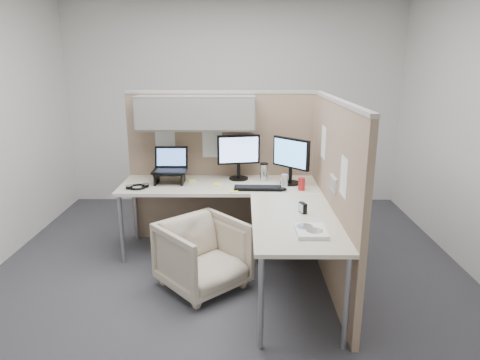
{
  "coord_description": "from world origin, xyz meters",
  "views": [
    {
      "loc": [
        0.13,
        -3.61,
        1.93
      ],
      "look_at": [
        0.1,
        0.25,
        0.85
      ],
      "focal_mm": 32.0,
      "sensor_mm": 36.0,
      "label": 1
    }
  ],
  "objects_px": {
    "desk": "(243,201)",
    "monitor_left": "(239,153)",
    "keyboard": "(258,188)",
    "office_chair": "(203,252)"
  },
  "relations": [
    {
      "from": "desk",
      "to": "keyboard",
      "type": "relative_size",
      "value": 4.4
    },
    {
      "from": "office_chair",
      "to": "keyboard",
      "type": "xyz_separation_m",
      "value": [
        0.49,
        0.56,
        0.41
      ]
    },
    {
      "from": "desk",
      "to": "office_chair",
      "type": "relative_size",
      "value": 3.02
    },
    {
      "from": "keyboard",
      "to": "monitor_left",
      "type": "bearing_deg",
      "value": 119.05
    },
    {
      "from": "keyboard",
      "to": "office_chair",
      "type": "bearing_deg",
      "value": -129.33
    },
    {
      "from": "keyboard",
      "to": "desk",
      "type": "bearing_deg",
      "value": -121.72
    },
    {
      "from": "office_chair",
      "to": "keyboard",
      "type": "relative_size",
      "value": 1.46
    },
    {
      "from": "desk",
      "to": "monitor_left",
      "type": "height_order",
      "value": "monitor_left"
    },
    {
      "from": "desk",
      "to": "office_chair",
      "type": "bearing_deg",
      "value": -135.2
    },
    {
      "from": "desk",
      "to": "monitor_left",
      "type": "xyz_separation_m",
      "value": [
        -0.04,
        0.59,
        0.32
      ]
    }
  ]
}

